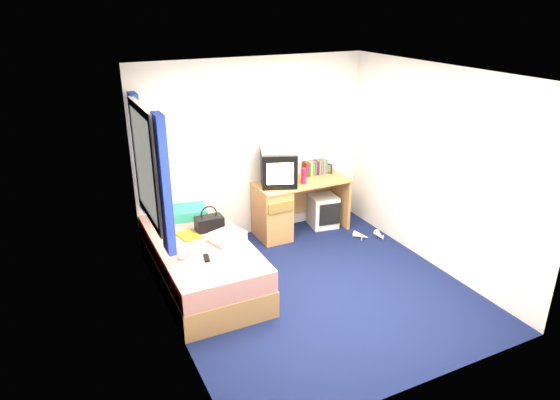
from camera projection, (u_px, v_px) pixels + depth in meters
name	position (u px, v px, depth m)	size (l,w,h in m)	color
ground	(315.00, 289.00, 5.66)	(3.40, 3.40, 0.00)	#0C1438
room_shell	(319.00, 168.00, 5.11)	(3.40, 3.40, 3.40)	white
bed	(202.00, 262.00, 5.69)	(1.01, 2.00, 0.54)	tan
pillow	(183.00, 213.00, 6.16)	(0.56, 0.36, 0.12)	#1974A4
desk	(283.00, 207.00, 6.82)	(1.30, 0.55, 0.75)	tan
storage_cube	(323.00, 211.00, 7.16)	(0.37, 0.37, 0.46)	silver
crt_tv	(279.00, 169.00, 6.58)	(0.57, 0.56, 0.45)	black
vcr	(279.00, 149.00, 6.48)	(0.46, 0.33, 0.09)	silver
book_row	(315.00, 167.00, 7.03)	(0.34, 0.13, 0.20)	maroon
picture_frame	(329.00, 168.00, 7.09)	(0.02, 0.12, 0.14)	black
pink_water_bottle	(304.00, 176.00, 6.67)	(0.06, 0.06, 0.20)	#C51B45
aerosol_can	(293.00, 175.00, 6.73)	(0.05, 0.05, 0.19)	silver
handbag	(209.00, 223.00, 5.83)	(0.33, 0.19, 0.30)	black
towel	(228.00, 237.00, 5.56)	(0.33, 0.28, 0.11)	white
magazine	(188.00, 235.00, 5.70)	(0.21, 0.28, 0.01)	#FFF81C
water_bottle	(186.00, 253.00, 5.24)	(0.07, 0.07, 0.20)	white
colour_swatch_fan	(225.00, 256.00, 5.25)	(0.22, 0.06, 0.01)	orange
remote_control	(207.00, 258.00, 5.20)	(0.05, 0.16, 0.02)	black
window_assembly	(149.00, 167.00, 5.24)	(0.11, 1.42, 1.40)	silver
white_heels	(371.00, 236.00, 6.84)	(0.39, 0.35, 0.09)	white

